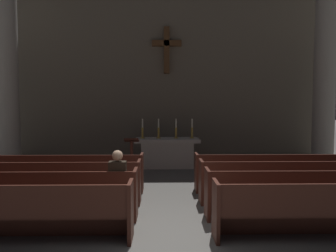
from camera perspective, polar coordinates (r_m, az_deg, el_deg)
ground_plane at (r=5.50m, az=0.92°, el=-19.36°), size 80.00×80.00×0.00m
pew_left_row_1 at (r=5.80m, az=-25.92°, el=-13.49°), size 3.80×0.50×0.95m
pew_left_row_2 at (r=6.65m, az=-22.35°, el=-11.16°), size 3.80×0.50×0.95m
pew_left_row_3 at (r=7.53m, az=-19.65°, el=-9.35°), size 3.80×0.50×0.95m
pew_left_row_4 at (r=8.44m, az=-17.53°, el=-7.90°), size 3.80×0.50×0.95m
pew_right_row_1 at (r=5.95m, az=27.02°, el=-13.08°), size 3.80×0.50×0.95m
pew_right_row_2 at (r=6.79m, az=23.11°, el=-10.89°), size 3.80×0.50×0.95m
pew_right_row_3 at (r=7.65m, az=20.11°, el=-9.16°), size 3.80×0.50×0.95m
pew_right_row_4 at (r=8.54m, az=17.75°, el=-7.76°), size 3.80×0.50×0.95m
column_left_second at (r=12.01m, az=-26.56°, el=9.23°), size 1.06×1.06×6.94m
column_right_second at (r=12.16m, az=25.97°, el=9.18°), size 1.06×1.06×6.94m
altar at (r=11.14m, az=-0.13°, el=-4.61°), size 2.20×0.90×1.01m
candlestick_outer_left at (r=11.08m, az=-4.53°, el=-1.07°), size 0.16×0.16×0.67m
candlestick_inner_left at (r=11.06m, az=-1.68°, el=-1.07°), size 0.16×0.16×0.67m
candlestick_inner_right at (r=11.07m, az=1.42°, el=-1.07°), size 0.16×0.16×0.67m
candlestick_outer_right at (r=11.10m, az=4.26°, el=-1.06°), size 0.16×0.16×0.67m
apse_with_cross at (r=12.83m, az=-0.25°, el=11.38°), size 11.69×0.46×7.70m
lectern at (r=9.99m, az=-6.43°, el=-5.52°), size 0.44×0.36×1.15m
lone_worshipper at (r=6.25m, az=-8.77°, el=-9.84°), size 0.32×0.43×1.32m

